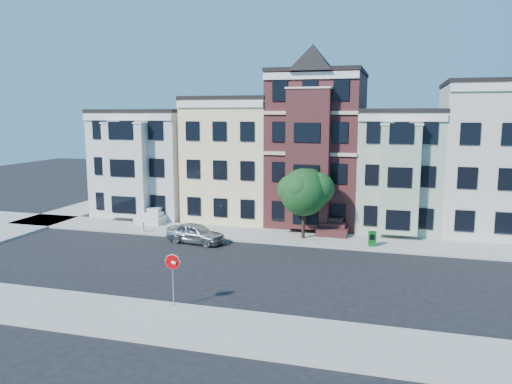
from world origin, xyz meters
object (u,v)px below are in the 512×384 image
(street_tree, at_px, (304,195))
(newspaper_box, at_px, (372,239))
(fire_hydrant, at_px, (143,228))
(stop_sign, at_px, (173,276))
(parked_car, at_px, (196,233))

(street_tree, relative_size, newspaper_box, 6.14)
(fire_hydrant, bearing_deg, street_tree, 7.10)
(newspaper_box, height_order, stop_sign, stop_sign)
(newspaper_box, height_order, fire_hydrant, newspaper_box)
(newspaper_box, bearing_deg, stop_sign, -139.44)
(parked_car, bearing_deg, fire_hydrant, 83.75)
(parked_car, relative_size, newspaper_box, 4.14)
(street_tree, xyz_separation_m, stop_sign, (-3.46, -14.08, -1.71))
(newspaper_box, relative_size, stop_sign, 0.37)
(street_tree, height_order, newspaper_box, street_tree)
(street_tree, relative_size, stop_sign, 2.24)
(parked_car, xyz_separation_m, newspaper_box, (11.92, 2.00, -0.06))
(street_tree, relative_size, fire_hydrant, 9.62)
(parked_car, distance_m, newspaper_box, 12.08)
(stop_sign, bearing_deg, street_tree, 95.99)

